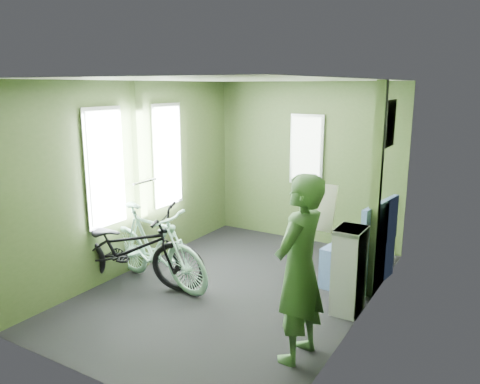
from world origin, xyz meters
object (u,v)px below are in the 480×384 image
(bicycle_mint, at_px, (156,285))
(bench_seat, at_px, (360,258))
(passenger, at_px, (299,269))
(waste_box, at_px, (349,270))
(bicycle_black, at_px, (129,288))

(bicycle_mint, height_order, bench_seat, bench_seat)
(passenger, distance_m, waste_box, 1.07)
(passenger, xyz_separation_m, bench_seat, (-0.00, 1.81, -0.50))
(bicycle_mint, bearing_deg, bench_seat, -47.12)
(passenger, distance_m, bench_seat, 1.88)
(bicycle_mint, xyz_separation_m, passenger, (1.98, -0.50, 0.79))
(bench_seat, bearing_deg, bicycle_mint, -138.94)
(bicycle_mint, relative_size, bench_seat, 1.62)
(waste_box, relative_size, bench_seat, 0.89)
(waste_box, xyz_separation_m, bench_seat, (-0.11, 0.80, -0.15))
(passenger, bearing_deg, bench_seat, -174.39)
(waste_box, bearing_deg, bicycle_black, -163.12)
(passenger, bearing_deg, bicycle_mint, -98.80)
(passenger, bearing_deg, waste_box, 179.28)
(bicycle_mint, relative_size, passenger, 1.02)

